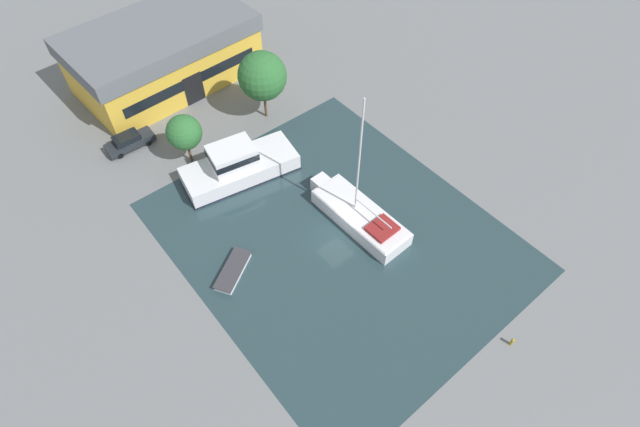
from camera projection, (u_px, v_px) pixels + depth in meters
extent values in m
plane|color=slate|center=(336.00, 236.00, 43.04)|extent=(440.00, 440.00, 0.00)
cube|color=#23383D|center=(336.00, 236.00, 43.03)|extent=(24.42, 29.27, 0.01)
cube|color=gold|center=(165.00, 61.00, 55.25)|extent=(19.33, 11.95, 4.81)
cube|color=#565B60|center=(158.00, 34.00, 52.68)|extent=(19.91, 12.30, 1.80)
cube|color=black|center=(194.00, 89.00, 53.26)|extent=(2.25, 0.18, 3.36)
cube|color=black|center=(192.00, 81.00, 52.51)|extent=(15.94, 0.90, 1.20)
cylinder|color=brown|center=(265.00, 104.00, 51.83)|extent=(0.28, 0.28, 3.17)
sphere|color=#28602D|center=(262.00, 76.00, 49.17)|extent=(4.91, 4.91, 4.91)
cylinder|color=brown|center=(189.00, 152.00, 47.89)|extent=(0.27, 0.27, 2.41)
sphere|color=#28602D|center=(184.00, 132.00, 45.99)|extent=(3.33, 3.33, 3.33)
cube|color=#1E2328|center=(130.00, 142.00, 49.52)|extent=(4.80, 1.83, 0.73)
cube|color=black|center=(126.00, 138.00, 48.92)|extent=(2.51, 1.57, 0.61)
cube|color=black|center=(138.00, 133.00, 49.43)|extent=(0.07, 1.38, 0.49)
cylinder|color=black|center=(141.00, 135.00, 50.74)|extent=(0.60, 0.21, 0.60)
cylinder|color=black|center=(148.00, 143.00, 49.98)|extent=(0.60, 0.21, 0.60)
cylinder|color=black|center=(114.00, 147.00, 49.58)|extent=(0.60, 0.21, 0.60)
cylinder|color=black|center=(120.00, 156.00, 48.83)|extent=(0.60, 0.21, 0.60)
cube|color=silver|center=(360.00, 217.00, 43.44)|extent=(3.57, 9.38, 1.39)
cube|color=silver|center=(321.00, 184.00, 45.93)|extent=(1.52, 1.24, 1.39)
cube|color=silver|center=(361.00, 212.00, 42.87)|extent=(3.43, 9.00, 0.08)
cylinder|color=silver|center=(359.00, 159.00, 38.65)|extent=(0.16, 0.16, 11.65)
cylinder|color=silver|center=(373.00, 213.00, 41.33)|extent=(0.24, 4.18, 0.12)
cube|color=maroon|center=(382.00, 228.00, 41.51)|extent=(2.38, 2.11, 0.30)
cube|color=silver|center=(240.00, 169.00, 46.93)|extent=(11.24, 5.98, 1.73)
cube|color=black|center=(241.00, 174.00, 47.49)|extent=(11.36, 6.08, 0.18)
cube|color=silver|center=(232.00, 156.00, 45.31)|extent=(4.52, 3.65, 2.01)
cube|color=black|center=(232.00, 155.00, 45.15)|extent=(4.62, 3.75, 0.64)
cube|color=silver|center=(233.00, 271.00, 40.54)|extent=(4.19, 3.37, 0.42)
cube|color=#333338|center=(233.00, 269.00, 40.35)|extent=(4.37, 3.53, 0.08)
cylinder|color=olive|center=(511.00, 342.00, 36.56)|extent=(0.23, 0.23, 0.60)
sphere|color=olive|center=(513.00, 340.00, 36.27)|extent=(0.25, 0.25, 0.25)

